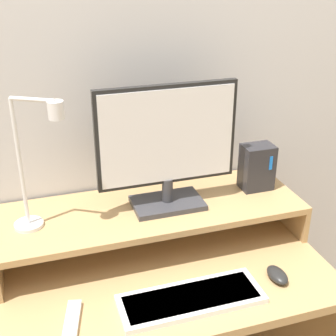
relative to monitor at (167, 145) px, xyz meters
name	(u,v)px	position (x,y,z in m)	size (l,w,h in m)	color
wall_back	(133,90)	(-0.05, 0.21, 0.13)	(6.00, 0.05, 2.50)	silver
desk	(165,324)	(-0.05, -0.14, -0.60)	(1.01, 0.64, 0.77)	tan
monitor_shelf	(151,212)	(-0.05, 0.01, -0.24)	(1.01, 0.35, 0.14)	tan
monitor	(167,145)	(0.00, 0.00, 0.00)	(0.46, 0.15, 0.41)	#38383D
desk_lamp	(36,164)	(-0.40, -0.02, 0.00)	(0.18, 0.13, 0.42)	silver
router_dock	(257,167)	(0.34, 0.02, -0.13)	(0.11, 0.08, 0.16)	#28282D
keyboard	(191,299)	(-0.03, -0.32, -0.34)	(0.42, 0.15, 0.02)	white
mouse	(277,275)	(0.25, -0.31, -0.34)	(0.05, 0.09, 0.03)	black
remote_control	(72,322)	(-0.37, -0.31, -0.34)	(0.07, 0.16, 0.02)	white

